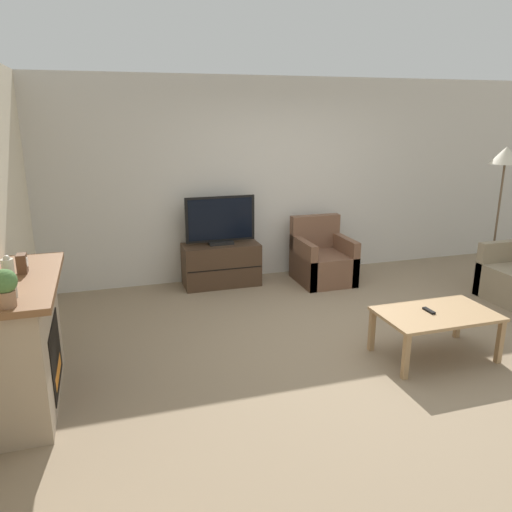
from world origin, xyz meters
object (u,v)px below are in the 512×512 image
object	(u,v)px
armchair	(322,261)
mantel_clock	(22,264)
fireplace	(27,340)
coffee_table	(436,318)
mantel_vase_left	(9,278)
floor_lamp	(505,163)
tv_stand	(221,264)
remote	(429,311)
tv	(220,222)
potted_plant	(5,286)

from	to	relation	value
armchair	mantel_clock	bearing A→B (deg)	-150.90
fireplace	coffee_table	size ratio (longest dim) A/B	1.32
fireplace	mantel_vase_left	world-z (taller)	mantel_vase_left
armchair	floor_lamp	xyz separation A→B (m)	(2.18, -0.72, 1.33)
tv_stand	remote	size ratio (longest dim) A/B	6.67
tv	coffee_table	xyz separation A→B (m)	(1.44, -2.60, -0.47)
armchair	mantel_vase_left	bearing A→B (deg)	-144.21
tv_stand	coffee_table	size ratio (longest dim) A/B	0.94
fireplace	tv	world-z (taller)	tv
mantel_vase_left	coffee_table	size ratio (longest dim) A/B	0.28
fireplace	mantel_vase_left	size ratio (longest dim) A/B	4.76
remote	floor_lamp	size ratio (longest dim) A/B	0.08
mantel_vase_left	armchair	xyz separation A→B (m)	(3.43, 2.47, -0.89)
potted_plant	coffee_table	distance (m)	3.61
coffee_table	remote	distance (m)	0.09
mantel_vase_left	coffee_table	bearing A→B (deg)	1.97
armchair	coffee_table	xyz separation A→B (m)	(0.08, -2.35, 0.11)
tv	potted_plant	bearing A→B (deg)	-125.60
tv_stand	remote	world-z (taller)	tv_stand
mantel_vase_left	tv	world-z (taller)	mantel_vase_left
remote	armchair	bearing A→B (deg)	89.46
fireplace	potted_plant	world-z (taller)	potted_plant
coffee_table	fireplace	bearing A→B (deg)	175.10
tv	floor_lamp	world-z (taller)	floor_lamp
fireplace	armchair	bearing A→B (deg)	30.74
tv	remote	world-z (taller)	tv
fireplace	tv	xyz separation A→B (m)	(2.09, 2.30, 0.34)
fireplace	floor_lamp	bearing A→B (deg)	13.28
armchair	fireplace	bearing A→B (deg)	-149.26
fireplace	tv_stand	distance (m)	3.12
mantel_vase_left	potted_plant	bearing A→B (deg)	-90.00
mantel_clock	potted_plant	distance (m)	0.74
coffee_table	tv	bearing A→B (deg)	118.89
fireplace	mantel_clock	bearing A→B (deg)	82.94
tv_stand	floor_lamp	bearing A→B (deg)	-15.42
tv_stand	potted_plant	bearing A→B (deg)	-125.58
mantel_clock	tv_stand	world-z (taller)	mantel_clock
potted_plant	armchair	size ratio (longest dim) A/B	0.29
remote	potted_plant	bearing A→B (deg)	-175.59
fireplace	tv	bearing A→B (deg)	47.70
potted_plant	remote	distance (m)	3.55
mantel_vase_left	armchair	world-z (taller)	mantel_vase_left
armchair	floor_lamp	size ratio (longest dim) A/B	0.48
fireplace	mantel_vase_left	xyz separation A→B (m)	(0.02, -0.42, 0.65)
armchair	coffee_table	bearing A→B (deg)	-87.97
potted_plant	remote	size ratio (longest dim) A/B	1.67
tv_stand	armchair	bearing A→B (deg)	-10.59
mantel_clock	mantel_vase_left	bearing A→B (deg)	-90.08
mantel_vase_left	mantel_clock	bearing A→B (deg)	89.92
tv	floor_lamp	distance (m)	3.74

